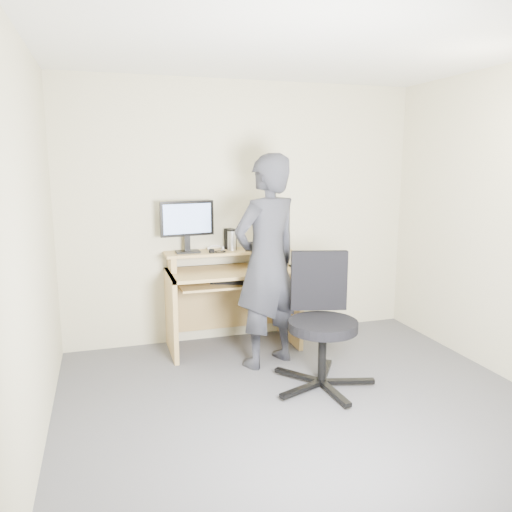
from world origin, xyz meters
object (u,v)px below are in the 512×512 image
desk (231,289)px  person (267,262)px  monitor (187,222)px  office_chair (321,316)px

desk → person: size_ratio=0.66×
desk → person: bearing=-71.8°
monitor → office_chair: size_ratio=0.50×
desk → monitor: size_ratio=2.38×
office_chair → person: 0.67m
person → desk: bearing=-94.1°
desk → person: (0.18, -0.55, 0.36)m
desk → monitor: bearing=169.3°
desk → office_chair: size_ratio=1.18×
office_chair → person: bearing=134.8°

